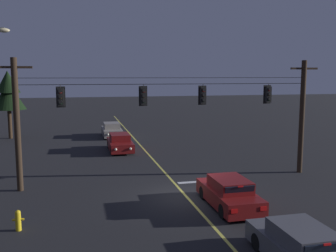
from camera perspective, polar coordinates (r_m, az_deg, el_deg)
ground_plane at (r=19.65m, az=2.66°, el=-10.43°), size 180.00×180.00×0.00m
lane_centre_stripe at (r=27.99m, az=-2.38°, el=-4.93°), size 0.14×60.00×0.01m
stop_bar_paint at (r=22.28m, az=5.78°, el=-8.26°), size 3.40×0.36×0.01m
signal_span_assembly at (r=21.59m, az=0.62°, el=1.15°), size 18.46×0.32×7.01m
traffic_light_leftmost at (r=20.85m, az=-15.87°, el=4.21°), size 0.48×0.41×1.22m
traffic_light_left_inner at (r=21.13m, az=-3.71°, el=4.53°), size 0.48×0.41×1.22m
traffic_light_centre at (r=21.98m, az=5.31°, el=4.63°), size 0.48×0.41×1.22m
traffic_light_right_inner at (r=23.63m, az=14.88°, el=4.62°), size 0.48×0.41×1.22m
car_waiting_near_lane at (r=18.09m, az=9.16°, el=-9.99°), size 1.80×4.33×1.39m
car_oncoming_lead at (r=30.92m, az=-7.25°, el=-2.55°), size 1.80×4.42×1.39m
car_oncoming_trailing at (r=38.14m, az=-8.46°, el=-0.64°), size 1.80×4.42×1.39m
car_waiting_second_near at (r=13.32m, az=19.39°, el=-16.97°), size 1.80×4.33×1.39m
tree_verge_far at (r=39.42m, az=-22.94°, el=4.70°), size 3.22×3.22×6.53m
fire_hydrant at (r=16.47m, az=-21.65°, el=-13.00°), size 0.44×0.22×0.84m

